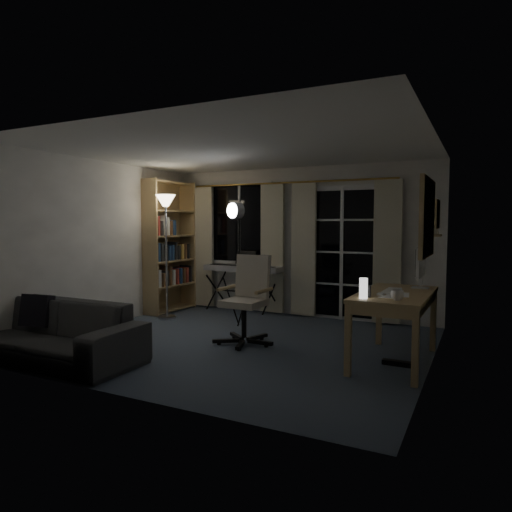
{
  "coord_description": "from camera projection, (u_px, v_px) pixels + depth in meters",
  "views": [
    {
      "loc": [
        2.71,
        -4.93,
        1.5
      ],
      "look_at": [
        0.06,
        0.35,
        1.07
      ],
      "focal_mm": 32.0,
      "sensor_mm": 36.0,
      "label": 1
    }
  ],
  "objects": [
    {
      "name": "floor",
      "position": [
        239.0,
        344.0,
        5.72
      ],
      "size": [
        4.5,
        4.0,
        0.02
      ],
      "primitive_type": "cube",
      "color": "#3E475B",
      "rests_on": "ground"
    },
    {
      "name": "window",
      "position": [
        240.0,
        223.0,
        7.84
      ],
      "size": [
        1.2,
        0.08,
        1.4
      ],
      "color": "white",
      "rests_on": "floor"
    },
    {
      "name": "french_door",
      "position": [
        342.0,
        254.0,
        7.07
      ],
      "size": [
        1.32,
        0.09,
        2.11
      ],
      "color": "white",
      "rests_on": "floor"
    },
    {
      "name": "curtains",
      "position": [
        287.0,
        248.0,
        7.38
      ],
      "size": [
        3.6,
        0.07,
        2.13
      ],
      "color": "gold",
      "rests_on": "floor"
    },
    {
      "name": "bookshelf",
      "position": [
        167.0,
        250.0,
        7.77
      ],
      "size": [
        0.39,
        1.04,
        2.21
      ],
      "rotation": [
        0.0,
        0.0,
        -0.04
      ],
      "color": "tan",
      "rests_on": "floor"
    },
    {
      "name": "torchiere_lamp",
      "position": [
        166.0,
        219.0,
        7.1
      ],
      "size": [
        0.38,
        0.38,
        1.94
      ],
      "rotation": [
        0.0,
        0.0,
        -0.27
      ],
      "color": "#B2B2B7",
      "rests_on": "floor"
    },
    {
      "name": "keyboard_piano",
      "position": [
        243.0,
        269.0,
        7.56
      ],
      "size": [
        1.34,
        0.65,
        0.97
      ],
      "rotation": [
        0.0,
        0.0,
        -0.0
      ],
      "color": "black",
      "rests_on": "floor"
    },
    {
      "name": "studio_light",
      "position": [
        236.0,
        225.0,
        6.68
      ],
      "size": [
        0.42,
        0.43,
        1.84
      ],
      "rotation": [
        0.0,
        0.0,
        -0.43
      ],
      "color": "black",
      "rests_on": "floor"
    },
    {
      "name": "office_chair",
      "position": [
        249.0,
        291.0,
        5.74
      ],
      "size": [
        0.73,
        0.76,
        1.1
      ],
      "rotation": [
        0.0,
        0.0,
        -0.03
      ],
      "color": "black",
      "rests_on": "floor"
    },
    {
      "name": "desk",
      "position": [
        395.0,
        301.0,
        4.87
      ],
      "size": [
        0.74,
        1.43,
        0.76
      ],
      "rotation": [
        0.0,
        0.0,
        -0.02
      ],
      "color": "tan",
      "rests_on": "floor"
    },
    {
      "name": "monitor",
      "position": [
        421.0,
        263.0,
        5.16
      ],
      "size": [
        0.18,
        0.55,
        0.48
      ],
      "rotation": [
        0.0,
        0.0,
        -0.02
      ],
      "color": "silver",
      "rests_on": "desk"
    },
    {
      "name": "desk_clutter",
      "position": [
        384.0,
        311.0,
        4.7
      ],
      "size": [
        0.46,
        0.86,
        0.96
      ],
      "rotation": [
        0.0,
        0.0,
        -0.02
      ],
      "color": "white",
      "rests_on": "desk"
    },
    {
      "name": "mug",
      "position": [
        397.0,
        294.0,
        4.37
      ],
      "size": [
        0.13,
        0.1,
        0.12
      ],
      "primitive_type": "imported",
      "rotation": [
        0.0,
        0.0,
        -0.02
      ],
      "color": "silver",
      "rests_on": "desk"
    },
    {
      "name": "wall_mirror",
      "position": [
        427.0,
        218.0,
        4.3
      ],
      "size": [
        0.04,
        0.94,
        0.74
      ],
      "color": "tan",
      "rests_on": "floor"
    },
    {
      "name": "framed_print",
      "position": [
        437.0,
        214.0,
        5.1
      ],
      "size": [
        0.03,
        0.42,
        0.32
      ],
      "color": "tan",
      "rests_on": "floor"
    },
    {
      "name": "wall_shelf",
      "position": [
        434.0,
        231.0,
        5.59
      ],
      "size": [
        0.16,
        0.3,
        0.18
      ],
      "color": "tan",
      "rests_on": "floor"
    },
    {
      "name": "sofa",
      "position": [
        48.0,
        321.0,
        4.99
      ],
      "size": [
        2.18,
        0.65,
        0.85
      ],
      "rotation": [
        0.0,
        0.0,
        0.01
      ],
      "color": "#313234",
      "rests_on": "floor"
    }
  ]
}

